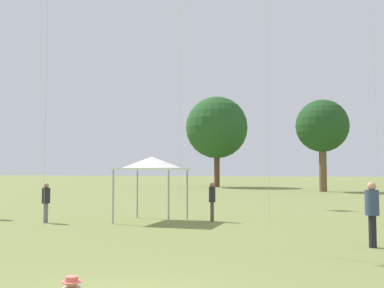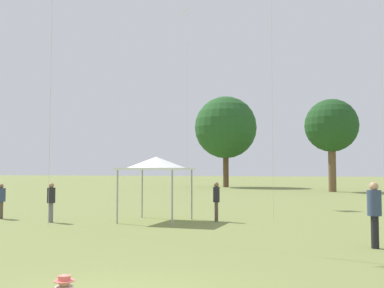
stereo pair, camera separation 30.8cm
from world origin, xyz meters
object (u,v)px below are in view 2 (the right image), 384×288
person_standing_4 (374,209)px  person_standing_7 (1,198)px  person_standing_2 (216,197)px  kite_8 (187,18)px  person_standing_1 (51,199)px  canopy_tent (156,164)px  distant_tree_0 (331,126)px  distant_tree_1 (226,128)px

person_standing_4 → person_standing_7: (-15.43, 3.30, -0.19)m
person_standing_2 → person_standing_7: (-9.58, -1.82, -0.10)m
person_standing_4 → kite_8: size_ratio=0.14×
person_standing_1 → kite_8: (2.13, 12.13, 11.52)m
canopy_tent → distant_tree_0: bearing=75.9°
person_standing_1 → person_standing_7: bearing=61.3°
person_standing_2 → kite_8: 15.69m
person_standing_4 → distant_tree_1: distant_tree_1 is taller
kite_8 → distant_tree_0: kite_8 is taller
person_standing_2 → person_standing_4: (5.85, -5.12, 0.08)m
person_standing_1 → canopy_tent: bearing=-85.8°
person_standing_2 → canopy_tent: canopy_tent is taller
person_standing_1 → person_standing_2: size_ratio=0.99×
canopy_tent → distant_tree_0: size_ratio=0.29×
person_standing_4 → person_standing_2: bearing=-50.9°
person_standing_2 → distant_tree_0: 29.67m
person_standing_4 → person_standing_7: bearing=-21.8°
person_standing_7 → distant_tree_0: 34.29m
distant_tree_1 → person_standing_1: bearing=-87.9°
canopy_tent → distant_tree_0: distant_tree_0 is taller
distant_tree_0 → distant_tree_1: size_ratio=0.81×
person_standing_1 → distant_tree_1: size_ratio=0.14×
person_standing_7 → distant_tree_0: distant_tree_0 is taller
person_standing_2 → canopy_tent: size_ratio=0.61×
person_standing_1 → canopy_tent: canopy_tent is taller
person_standing_7 → distant_tree_0: bearing=80.1°
distant_tree_0 → distant_tree_1: (-12.99, 8.89, 1.01)m
person_standing_2 → canopy_tent: 2.97m
person_standing_4 → person_standing_7: person_standing_4 is taller
person_standing_1 → canopy_tent: 4.64m
person_standing_4 → distant_tree_1: (-13.90, 42.72, 6.55)m
person_standing_1 → distant_tree_0: distant_tree_0 is taller
kite_8 → distant_tree_1: bearing=-173.8°
person_standing_1 → canopy_tent: (4.07, 1.66, 1.48)m
canopy_tent → person_standing_2: bearing=16.4°
person_standing_1 → person_standing_2: (6.56, 2.40, 0.04)m
person_standing_4 → canopy_tent: 9.52m
person_standing_4 → distant_tree_0: bearing=-98.2°
person_standing_2 → person_standing_7: 9.75m
person_standing_1 → kite_8: kite_8 is taller
canopy_tent → kite_8: 14.63m
person_standing_7 → distant_tree_1: distant_tree_1 is taller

